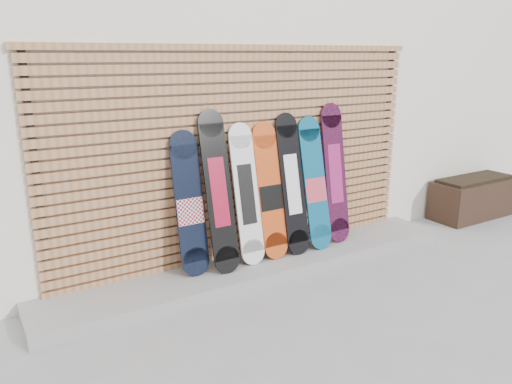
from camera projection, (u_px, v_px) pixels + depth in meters
The scene contains 12 objects.
ground at pixel (312, 293), 4.76m from camera, with size 80.00×80.00×0.00m, color gray.
building at pixel (198, 82), 7.40m from camera, with size 12.00×5.00×3.60m, color white.
concrete_step at pixel (261, 266), 5.22m from camera, with size 4.60×0.70×0.12m, color gray.
slat_wall at pixel (246, 154), 5.16m from camera, with size 4.26×0.08×2.29m.
planter_box at pixel (473, 197), 6.93m from camera, with size 1.26×0.52×0.57m.
snowboard_0 at pixel (190, 205), 4.77m from camera, with size 0.28×0.27×1.40m.
snowboard_1 at pixel (219, 192), 4.84m from camera, with size 0.27×0.38×1.58m.
snowboard_2 at pixel (247, 194), 5.05m from camera, with size 0.27×0.33×1.43m.
snowboard_3 at pixel (270, 192), 5.19m from camera, with size 0.28×0.33×1.42m.
snowboard_4 at pixel (292, 184), 5.31m from camera, with size 0.27×0.35×1.49m.
snowboard_5 at pixel (315, 184), 5.46m from camera, with size 0.28×0.36×1.44m.
snowboard_6 at pixel (335, 174), 5.62m from camera, with size 0.28×0.30×1.56m.
Camera 1 is at (-2.70, -3.42, 2.21)m, focal length 35.00 mm.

